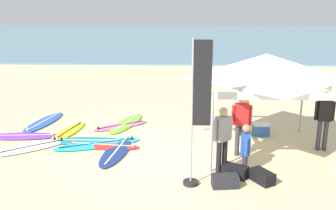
{
  "coord_description": "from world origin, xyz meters",
  "views": [
    {
      "loc": [
        0.42,
        -9.99,
        4.19
      ],
      "look_at": [
        0.02,
        1.49,
        1.0
      ],
      "focal_mm": 41.25,
      "sensor_mm": 36.0,
      "label": 1
    }
  ],
  "objects_px": {
    "person_yellow": "(243,105)",
    "person_blue": "(246,145)",
    "person_grey": "(222,136)",
    "cooler_box": "(261,129)",
    "gear_bag_on_sand": "(262,177)",
    "surfboard_cyan": "(98,144)",
    "banner_flag": "(197,120)",
    "surfboard_yellow": "(68,132)",
    "surfboard_white": "(29,148)",
    "person_red": "(241,121)",
    "surfboard_teal": "(90,141)",
    "canopy_tent": "(266,67)",
    "surfboard_pink": "(120,126)",
    "surfboard_blue": "(44,122)",
    "surfboard_purple": "(21,136)",
    "surfboard_navy": "(117,151)",
    "surfboard_lime": "(126,123)",
    "gear_bag_near_tent": "(235,171)",
    "person_black": "(324,117)",
    "gear_bag_by_pole": "(225,181)",
    "surfboard_red": "(103,145)"
  },
  "relations": [
    {
      "from": "surfboard_white",
      "to": "surfboard_navy",
      "type": "bearing_deg",
      "value": -3.62
    },
    {
      "from": "surfboard_cyan",
      "to": "banner_flag",
      "type": "relative_size",
      "value": 0.78
    },
    {
      "from": "person_yellow",
      "to": "surfboard_cyan",
      "type": "bearing_deg",
      "value": -167.16
    },
    {
      "from": "surfboard_cyan",
      "to": "surfboard_red",
      "type": "bearing_deg",
      "value": -29.82
    },
    {
      "from": "surfboard_purple",
      "to": "surfboard_teal",
      "type": "relative_size",
      "value": 1.0
    },
    {
      "from": "canopy_tent",
      "to": "person_grey",
      "type": "xyz_separation_m",
      "value": [
        -1.3,
        -1.67,
        -1.4
      ]
    },
    {
      "from": "surfboard_lime",
      "to": "cooler_box",
      "type": "relative_size",
      "value": 4.77
    },
    {
      "from": "person_red",
      "to": "cooler_box",
      "type": "bearing_deg",
      "value": 61.41
    },
    {
      "from": "surfboard_blue",
      "to": "surfboard_cyan",
      "type": "relative_size",
      "value": 0.92
    },
    {
      "from": "person_red",
      "to": "person_blue",
      "type": "distance_m",
      "value": 0.98
    },
    {
      "from": "surfboard_navy",
      "to": "gear_bag_on_sand",
      "type": "relative_size",
      "value": 4.03
    },
    {
      "from": "surfboard_blue",
      "to": "person_red",
      "type": "xyz_separation_m",
      "value": [
        6.4,
        -2.62,
        0.95
      ]
    },
    {
      "from": "surfboard_white",
      "to": "gear_bag_on_sand",
      "type": "xyz_separation_m",
      "value": [
        6.3,
        -1.87,
        0.1
      ]
    },
    {
      "from": "surfboard_lime",
      "to": "surfboard_purple",
      "type": "distance_m",
      "value": 3.41
    },
    {
      "from": "surfboard_white",
      "to": "surfboard_purple",
      "type": "relative_size",
      "value": 0.94
    },
    {
      "from": "surfboard_teal",
      "to": "canopy_tent",
      "type": "bearing_deg",
      "value": -4.24
    },
    {
      "from": "surfboard_blue",
      "to": "person_red",
      "type": "distance_m",
      "value": 6.98
    },
    {
      "from": "surfboard_navy",
      "to": "gear_bag_near_tent",
      "type": "relative_size",
      "value": 4.03
    },
    {
      "from": "surfboard_white",
      "to": "person_yellow",
      "type": "xyz_separation_m",
      "value": [
        6.31,
        1.34,
        0.95
      ]
    },
    {
      "from": "person_black",
      "to": "surfboard_blue",
      "type": "bearing_deg",
      "value": 166.31
    },
    {
      "from": "person_grey",
      "to": "person_blue",
      "type": "xyz_separation_m",
      "value": [
        0.61,
        0.27,
        -0.33
      ]
    },
    {
      "from": "person_black",
      "to": "person_grey",
      "type": "height_order",
      "value": "same"
    },
    {
      "from": "canopy_tent",
      "to": "person_red",
      "type": "relative_size",
      "value": 1.88
    },
    {
      "from": "surfboard_yellow",
      "to": "surfboard_teal",
      "type": "relative_size",
      "value": 0.85
    },
    {
      "from": "surfboard_pink",
      "to": "surfboard_teal",
      "type": "distance_m",
      "value": 1.62
    },
    {
      "from": "banner_flag",
      "to": "gear_bag_by_pole",
      "type": "distance_m",
      "value": 1.58
    },
    {
      "from": "surfboard_white",
      "to": "surfboard_teal",
      "type": "relative_size",
      "value": 0.94
    },
    {
      "from": "canopy_tent",
      "to": "gear_bag_near_tent",
      "type": "height_order",
      "value": "canopy_tent"
    },
    {
      "from": "person_grey",
      "to": "cooler_box",
      "type": "height_order",
      "value": "person_grey"
    },
    {
      "from": "surfboard_navy",
      "to": "surfboard_pink",
      "type": "bearing_deg",
      "value": 96.18
    },
    {
      "from": "surfboard_yellow",
      "to": "surfboard_cyan",
      "type": "relative_size",
      "value": 0.78
    },
    {
      "from": "surfboard_white",
      "to": "surfboard_purple",
      "type": "height_order",
      "value": "same"
    },
    {
      "from": "person_grey",
      "to": "person_red",
      "type": "xyz_separation_m",
      "value": [
        0.63,
        1.18,
        0.0
      ]
    },
    {
      "from": "surfboard_white",
      "to": "gear_bag_near_tent",
      "type": "xyz_separation_m",
      "value": [
        5.7,
        -1.59,
        0.1
      ]
    },
    {
      "from": "surfboard_navy",
      "to": "gear_bag_by_pole",
      "type": "height_order",
      "value": "gear_bag_by_pole"
    },
    {
      "from": "surfboard_yellow",
      "to": "gear_bag_on_sand",
      "type": "relative_size",
      "value": 3.45
    },
    {
      "from": "gear_bag_near_tent",
      "to": "gear_bag_on_sand",
      "type": "height_order",
      "value": "same"
    },
    {
      "from": "person_grey",
      "to": "gear_bag_on_sand",
      "type": "distance_m",
      "value": 1.32
    },
    {
      "from": "surfboard_blue",
      "to": "person_black",
      "type": "distance_m",
      "value": 9.08
    },
    {
      "from": "surfboard_purple",
      "to": "person_yellow",
      "type": "xyz_separation_m",
      "value": [
        6.92,
        0.4,
        0.95
      ]
    },
    {
      "from": "person_yellow",
      "to": "person_black",
      "type": "bearing_deg",
      "value": -28.47
    },
    {
      "from": "surfboard_pink",
      "to": "person_yellow",
      "type": "relative_size",
      "value": 1.12
    },
    {
      "from": "surfboard_yellow",
      "to": "surfboard_white",
      "type": "xyz_separation_m",
      "value": [
        -0.74,
        -1.4,
        -0.0
      ]
    },
    {
      "from": "cooler_box",
      "to": "surfboard_blue",
      "type": "bearing_deg",
      "value": 172.41
    },
    {
      "from": "surfboard_purple",
      "to": "banner_flag",
      "type": "xyz_separation_m",
      "value": [
        5.34,
        -2.98,
        1.54
      ]
    },
    {
      "from": "surfboard_teal",
      "to": "person_black",
      "type": "relative_size",
      "value": 1.43
    },
    {
      "from": "person_blue",
      "to": "gear_bag_near_tent",
      "type": "bearing_deg",
      "value": -125.87
    },
    {
      "from": "person_blue",
      "to": "gear_bag_on_sand",
      "type": "bearing_deg",
      "value": -65.85
    },
    {
      "from": "person_yellow",
      "to": "person_blue",
      "type": "bearing_deg",
      "value": -97.08
    },
    {
      "from": "surfboard_yellow",
      "to": "person_red",
      "type": "bearing_deg",
      "value": -17.56
    }
  ]
}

